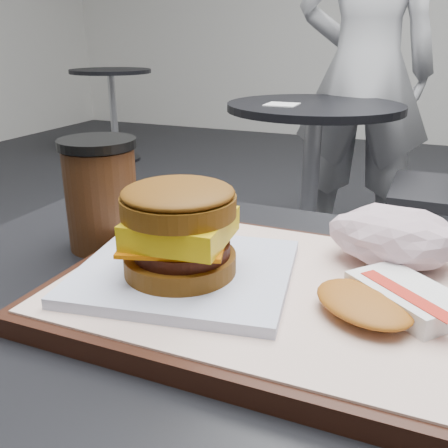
% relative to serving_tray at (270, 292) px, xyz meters
% --- Properties ---
extents(serving_tray, '(0.38, 0.28, 0.02)m').
position_rel_serving_tray_xyz_m(serving_tray, '(0.00, 0.00, 0.00)').
color(serving_tray, black).
rests_on(serving_tray, customer_table).
extents(breakfast_sandwich, '(0.22, 0.20, 0.09)m').
position_rel_serving_tray_xyz_m(breakfast_sandwich, '(-0.08, -0.03, 0.05)').
color(breakfast_sandwich, white).
rests_on(breakfast_sandwich, serving_tray).
extents(hash_brown, '(0.14, 0.13, 0.02)m').
position_rel_serving_tray_xyz_m(hash_brown, '(0.10, -0.01, 0.02)').
color(hash_brown, white).
rests_on(hash_brown, serving_tray).
extents(crumpled_wrapper, '(0.12, 0.10, 0.05)m').
position_rel_serving_tray_xyz_m(crumpled_wrapper, '(0.10, 0.09, 0.04)').
color(crumpled_wrapper, silver).
rests_on(crumpled_wrapper, serving_tray).
extents(coffee_cup, '(0.08, 0.08, 0.12)m').
position_rel_serving_tray_xyz_m(coffee_cup, '(-0.22, 0.05, 0.05)').
color(coffee_cup, '#391D0D').
rests_on(coffee_cup, customer_table).
extents(neighbor_table, '(0.70, 0.70, 0.75)m').
position_rel_serving_tray_xyz_m(neighbor_table, '(-0.33, 1.61, -0.23)').
color(neighbor_table, black).
rests_on(neighbor_table, ground).
extents(napkin, '(0.12, 0.12, 0.00)m').
position_rel_serving_tray_xyz_m(napkin, '(-0.44, 1.51, -0.03)').
color(napkin, white).
rests_on(napkin, neighbor_table).
extents(patron, '(0.67, 0.48, 1.70)m').
position_rel_serving_tray_xyz_m(patron, '(-0.21, 2.03, 0.07)').
color(patron, silver).
rests_on(patron, ground).
extents(bg_table_mid, '(0.66, 0.66, 0.75)m').
position_rel_serving_tray_xyz_m(bg_table_mid, '(-2.38, 3.16, -0.22)').
color(bg_table_mid, black).
rests_on(bg_table_mid, ground).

